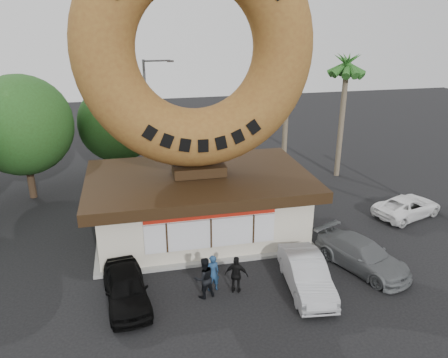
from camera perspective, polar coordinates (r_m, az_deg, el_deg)
name	(u,v)px	position (r m, az deg, el deg)	size (l,w,h in m)	color
ground	(225,301)	(18.37, 0.13, -15.62)	(90.00, 90.00, 0.00)	black
donut_shop	(200,202)	(22.58, -3.20, -3.06)	(11.20, 7.20, 3.80)	beige
giant_donut	(196,49)	(20.70, -3.64, 16.56)	(11.14, 11.14, 2.84)	olive
tree_west	(22,125)	(28.79, -24.91, 6.37)	(6.00, 6.00, 7.65)	#473321
tree_mid	(118,123)	(30.20, -13.74, 7.11)	(5.20, 5.20, 6.63)	#473321
palm_near	(289,53)	(30.45, 8.50, 15.98)	(2.60, 2.60, 9.75)	#726651
palm_far	(347,69)	(30.62, 15.74, 13.72)	(2.60, 2.60, 8.75)	#726651
street_lamp	(149,112)	(31.10, -9.81, 8.67)	(2.11, 0.20, 8.00)	#59595E
person_left	(212,273)	(18.52, -1.53, -12.16)	(0.60, 0.40, 1.65)	navy
person_center	(204,278)	(18.12, -2.62, -12.76)	(0.87, 0.67, 1.78)	black
person_right	(236,275)	(18.40, 1.64, -12.39)	(0.97, 0.40, 1.66)	black
car_black	(126,288)	(18.32, -12.68, -13.68)	(1.63, 4.05, 1.38)	black
car_silver	(306,274)	(18.97, 10.69, -12.09)	(1.51, 4.33, 1.43)	#A2A3A7
car_grey	(362,255)	(21.00, 17.60, -9.42)	(1.88, 4.62, 1.34)	slate
car_white	(408,206)	(27.02, 22.85, -3.32)	(1.96, 4.25, 1.18)	white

